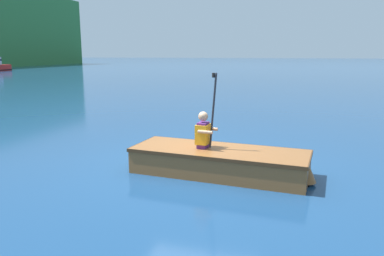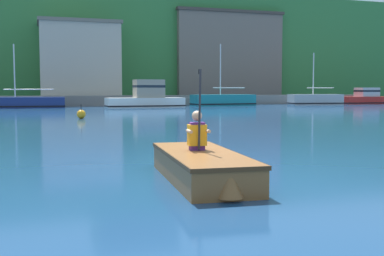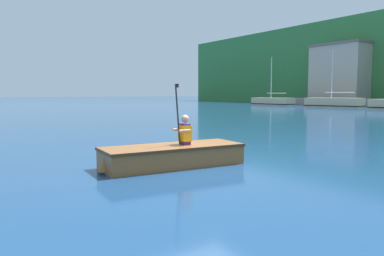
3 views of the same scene
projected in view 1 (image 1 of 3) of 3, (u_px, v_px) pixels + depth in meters
ground_plane at (192, 165)px, 7.12m from camera, size 300.00×300.00×0.00m
rowboat_foreground at (222, 160)px, 6.55m from camera, size 1.32×3.22×0.45m
person_paddler at (204, 131)px, 6.58m from camera, size 0.37×0.36×1.32m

